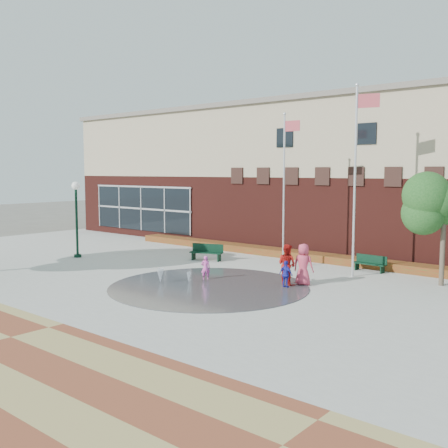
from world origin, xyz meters
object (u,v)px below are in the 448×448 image
Objects in this scene: flagpole_right at (356,170)px; bench_left at (206,255)px; child_splash at (206,268)px; flagpole_left at (285,183)px.

flagpole_right reaches higher than bench_left.
flagpole_left is at bearing -140.46° from child_splash.
flagpole_left reaches higher than bench_left.
child_splash is (-4.80, -4.88, -4.36)m from flagpole_right.
flagpole_left is 4.13× the size of bench_left.
bench_left is at bearing -85.44° from child_splash.
flagpole_left is 6.08m from bench_left.
flagpole_left is 3.74m from flagpole_right.
flagpole_left is 6.06m from child_splash.
bench_left is 1.69× the size of child_splash.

